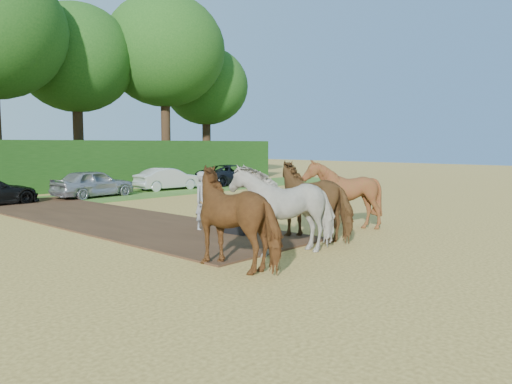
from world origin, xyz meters
The scene contains 4 objects.
ground centered at (0.00, 0.00, 0.00)m, with size 120.00×120.00×0.00m, color gold.
earth_strip centered at (1.50, 7.00, 0.03)m, with size 4.50×17.00×0.05m, color #472D1C.
plough_team centered at (2.62, -1.17, 1.14)m, with size 7.56×5.83×2.29m.
parked_cars centered at (0.46, 14.21, 0.70)m, with size 36.73×2.86×1.47m.
Camera 1 is at (-8.34, -9.60, 2.80)m, focal length 35.00 mm.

